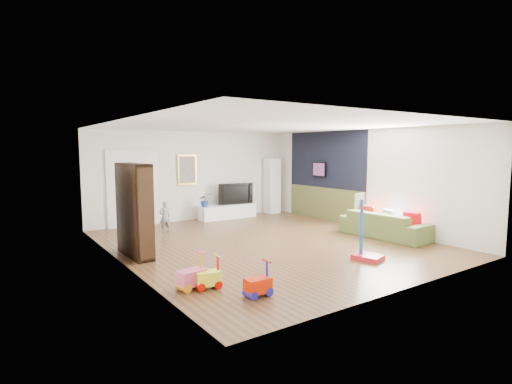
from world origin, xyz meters
TOP-DOWN VIEW (x-y plane):
  - floor at (0.00, 0.00)m, footprint 6.50×7.50m
  - ceiling at (0.00, 0.00)m, footprint 6.50×7.50m
  - wall_back at (0.00, 3.75)m, footprint 6.50×0.00m
  - wall_front at (0.00, -3.75)m, footprint 6.50×0.00m
  - wall_left at (-3.25, 0.00)m, footprint 0.00×7.50m
  - wall_right at (3.25, 0.00)m, footprint 0.00×7.50m
  - navy_accent at (3.23, 1.40)m, footprint 0.01×3.20m
  - olive_wainscot at (3.23, 1.40)m, footprint 0.01×3.20m
  - doorway at (-1.90, 3.71)m, footprint 1.45×0.06m
  - painting_back at (-0.25, 3.71)m, footprint 0.62×0.06m
  - artwork_right at (3.17, 1.60)m, footprint 0.04×0.56m
  - media_console at (0.93, 3.33)m, footprint 1.86×0.47m
  - tall_cabinet at (2.77, 3.48)m, footprint 0.45×0.45m
  - bookshelf at (-2.87, 0.56)m, footprint 0.38×1.30m
  - sofa at (2.72, -1.20)m, footprint 0.96×2.22m
  - basketball_hoop at (0.81, -2.31)m, footprint 0.59×0.66m
  - ride_on_yellow at (-2.54, -1.99)m, footprint 0.42×0.30m
  - ride_on_orange at (-2.09, -2.70)m, footprint 0.39×0.24m
  - ride_on_pink at (-2.77, -1.86)m, footprint 0.46×0.32m
  - child at (-1.49, 2.45)m, footprint 0.31×0.21m
  - tv at (1.21, 3.39)m, footprint 1.17×0.31m
  - vase_plant at (0.13, 3.29)m, footprint 0.46×0.43m
  - pillow_left at (2.95, -1.82)m, footprint 0.15×0.41m
  - pillow_center at (2.97, -1.16)m, footprint 0.18×0.36m
  - pillow_right at (2.91, -0.57)m, footprint 0.12×0.40m

SIDE VIEW (x-z plane):
  - floor at x=0.00m, z-range 0.00..0.00m
  - media_console at x=0.93m, z-range 0.00..0.43m
  - ride_on_yellow at x=-2.54m, z-range 0.00..0.51m
  - ride_on_orange at x=-2.09m, z-range 0.00..0.52m
  - ride_on_pink at x=-2.77m, z-range 0.00..0.57m
  - sofa at x=2.72m, z-range 0.00..0.64m
  - child at x=-1.49m, z-range 0.00..0.82m
  - olive_wainscot at x=3.23m, z-range 0.00..1.00m
  - pillow_left at x=2.95m, z-range 0.30..0.70m
  - pillow_center at x=2.97m, z-range 0.33..0.68m
  - pillow_right at x=2.91m, z-range 0.30..0.70m
  - vase_plant at x=0.13m, z-range 0.43..0.86m
  - basketball_hoop at x=0.81m, z-range 0.00..1.32m
  - tv at x=1.21m, z-range 0.43..1.10m
  - tall_cabinet at x=2.77m, z-range 0.00..1.85m
  - bookshelf at x=-2.87m, z-range 0.00..1.88m
  - doorway at x=-1.90m, z-range 0.00..2.10m
  - wall_back at x=0.00m, z-range 0.00..2.70m
  - wall_front at x=0.00m, z-range 0.00..2.70m
  - wall_left at x=-3.25m, z-range 0.00..2.70m
  - wall_right at x=3.25m, z-range 0.00..2.70m
  - artwork_right at x=3.17m, z-range 1.32..1.78m
  - painting_back at x=-0.25m, z-range 1.09..2.01m
  - navy_accent at x=3.23m, z-range 1.00..2.70m
  - ceiling at x=0.00m, z-range 2.70..2.70m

